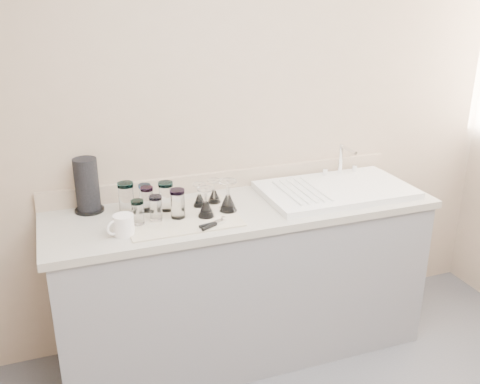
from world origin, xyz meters
name	(u,v)px	position (x,y,z in m)	size (l,w,h in m)	color
room_envelope	(388,146)	(0.00, 0.00, 1.56)	(3.54, 3.50, 2.52)	#4A4A4E
counter_unit	(243,280)	(0.00, 1.20, 0.45)	(2.06, 0.62, 0.90)	slate
sink_unit	(335,189)	(0.55, 1.20, 0.92)	(0.82, 0.50, 0.22)	white
dish_towel	(181,217)	(-0.35, 1.16, 0.90)	(0.55, 0.42, 0.01)	beige
tumbler_teal	(126,198)	(-0.59, 1.30, 0.99)	(0.08, 0.08, 0.16)	white
tumbler_cyan	(147,199)	(-0.49, 1.28, 0.97)	(0.07, 0.07, 0.13)	white
tumbler_purple	(166,196)	(-0.40, 1.26, 0.98)	(0.08, 0.08, 0.15)	white
tumbler_magenta	(138,212)	(-0.56, 1.14, 0.97)	(0.06, 0.06, 0.12)	white
tumbler_blue	(156,208)	(-0.47, 1.15, 0.97)	(0.06, 0.06, 0.13)	white
tumbler_lavender	(178,203)	(-0.36, 1.15, 0.98)	(0.07, 0.07, 0.15)	white
tumbler_extra	(145,196)	(-0.49, 1.33, 0.97)	(0.06, 0.06, 0.13)	white
goblet_back_left	(200,199)	(-0.22, 1.26, 0.95)	(0.07, 0.07, 0.12)	white
goblet_back_right	(214,195)	(-0.13, 1.28, 0.95)	(0.07, 0.07, 0.13)	white
goblet_front_left	(206,207)	(-0.23, 1.12, 0.96)	(0.08, 0.08, 0.15)	white
goblet_front_right	(228,201)	(-0.10, 1.15, 0.96)	(0.09, 0.09, 0.16)	white
can_opener	(213,224)	(-0.23, 0.99, 0.92)	(0.14, 0.09, 0.02)	silver
white_mug	(123,225)	(-0.65, 1.06, 0.95)	(0.15, 0.12, 0.10)	white
paper_towel_roll	(87,186)	(-0.77, 1.40, 1.04)	(0.15, 0.15, 0.28)	black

